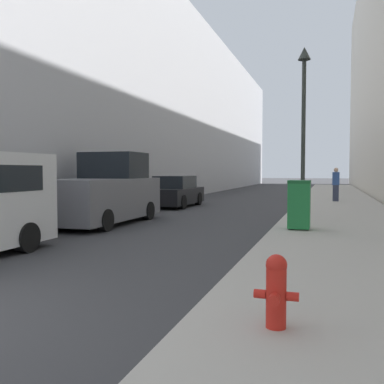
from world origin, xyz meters
TOP-DOWN VIEW (x-y plane):
  - sidewalk_right at (5.32, 18.00)m, footprint 3.92×60.00m
  - building_left_glass at (-9.87, 26.00)m, footprint 12.00×60.00m
  - fire_hydrant at (4.34, 1.41)m, footprint 0.44×0.33m
  - trash_bin at (4.08, 8.89)m, footprint 0.58×0.64m
  - lamppost at (3.96, 12.72)m, footprint 0.44×0.44m
  - pickup_truck at (-2.19, 9.59)m, footprint 2.19×4.90m
  - parked_sedan_near at (-2.20, 16.46)m, footprint 1.80×4.12m
  - pedestrian_on_sidewalk at (5.19, 20.32)m, footprint 0.35×0.23m

SIDE VIEW (x-z plane):
  - sidewalk_right at x=5.32m, z-range 0.00..0.16m
  - fire_hydrant at x=4.34m, z-range 0.18..0.91m
  - parked_sedan_near at x=-2.20m, z-range -0.06..1.42m
  - trash_bin at x=4.08m, z-range 0.17..1.48m
  - pickup_truck at x=-2.19m, z-range -0.19..2.16m
  - pedestrian_on_sidewalk at x=5.19m, z-range 0.16..1.89m
  - lamppost at x=3.96m, z-range 0.87..6.74m
  - building_left_glass at x=-9.87m, z-range 0.00..12.65m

